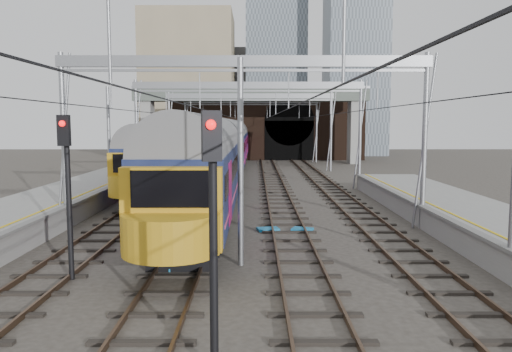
{
  "coord_description": "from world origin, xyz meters",
  "views": [
    {
      "loc": [
        0.48,
        -14.68,
        4.82
      ],
      "look_at": [
        0.53,
        8.38,
        2.4
      ],
      "focal_mm": 35.0,
      "sensor_mm": 36.0,
      "label": 1
    }
  ],
  "objects_px": {
    "train_main": "(230,145)",
    "signal_near_left": "(67,178)",
    "train_second": "(179,151)",
    "signal_near_centre": "(213,213)"
  },
  "relations": [
    {
      "from": "train_main",
      "to": "signal_near_left",
      "type": "xyz_separation_m",
      "value": [
        -3.22,
        -35.42,
        0.51
      ]
    },
    {
      "from": "train_main",
      "to": "train_second",
      "type": "distance_m",
      "value": 8.83
    },
    {
      "from": "train_second",
      "to": "signal_near_left",
      "type": "height_order",
      "value": "signal_near_left"
    },
    {
      "from": "train_second",
      "to": "signal_near_centre",
      "type": "bearing_deg",
      "value": -80.32
    },
    {
      "from": "train_second",
      "to": "signal_near_left",
      "type": "distance_m",
      "value": 27.57
    },
    {
      "from": "signal_near_centre",
      "to": "train_second",
      "type": "bearing_deg",
      "value": 85.27
    },
    {
      "from": "signal_near_centre",
      "to": "signal_near_left",
      "type": "bearing_deg",
      "value": 115.55
    },
    {
      "from": "train_main",
      "to": "signal_near_centre",
      "type": "xyz_separation_m",
      "value": [
        1.7,
        -41.29,
        0.5
      ]
    },
    {
      "from": "train_main",
      "to": "signal_near_left",
      "type": "bearing_deg",
      "value": -95.19
    },
    {
      "from": "train_second",
      "to": "signal_near_centre",
      "type": "height_order",
      "value": "signal_near_centre"
    }
  ]
}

